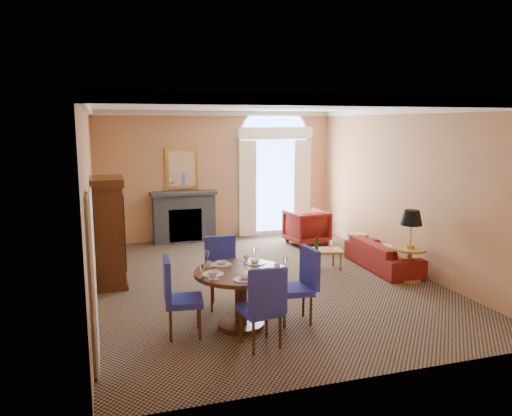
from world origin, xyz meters
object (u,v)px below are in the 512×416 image
object	(u,v)px
armoire	(109,233)
side_table	(411,236)
coffee_table	(321,251)
armchair	(306,227)
sofa	(383,255)
dining_table	(241,285)

from	to	relation	value
armoire	side_table	bearing A→B (deg)	-15.16
coffee_table	armchair	bearing A→B (deg)	90.15
coffee_table	side_table	world-z (taller)	side_table
side_table	sofa	bearing A→B (deg)	93.46
armchair	coffee_table	distance (m)	2.16
coffee_table	dining_table	bearing A→B (deg)	-120.34
side_table	coffee_table	bearing A→B (deg)	139.13
armchair	side_table	distance (m)	3.30
sofa	armchair	bearing A→B (deg)	16.93
dining_table	sofa	xyz separation A→B (m)	(3.53, 1.97, -0.34)
sofa	coffee_table	xyz separation A→B (m)	(-1.23, 0.28, 0.11)
dining_table	side_table	bearing A→B (deg)	17.68
coffee_table	side_table	bearing A→B (deg)	-25.57
armoire	coffee_table	size ratio (longest dim) A/B	2.16
armoire	coffee_table	world-z (taller)	armoire
sofa	side_table	size ratio (longest dim) A/B	1.49
sofa	armchair	world-z (taller)	armchair
coffee_table	side_table	distance (m)	1.75
dining_table	sofa	world-z (taller)	dining_table
dining_table	side_table	distance (m)	3.76
dining_table	sofa	distance (m)	4.05
armoire	dining_table	bearing A→B (deg)	-55.98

